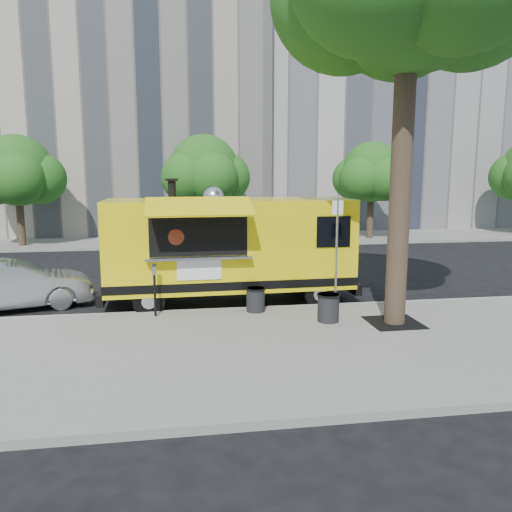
{
  "coord_description": "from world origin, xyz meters",
  "views": [
    {
      "loc": [
        -2.39,
        -13.53,
        3.62
      ],
      "look_at": [
        -0.27,
        0.0,
        1.37
      ],
      "focal_mm": 35.0,
      "sensor_mm": 36.0,
      "label": 1
    }
  ],
  "objects_px": {
    "food_truck": "(229,246)",
    "trash_bin_right": "(256,299)",
    "far_tree_c": "(372,172)",
    "parking_meter": "(154,283)",
    "far_tree_b": "(204,170)",
    "sign_post": "(337,245)",
    "trash_bin_left": "(328,307)",
    "sedan": "(12,286)",
    "far_tree_a": "(17,171)"
  },
  "relations": [
    {
      "from": "far_tree_a",
      "to": "sign_post",
      "type": "relative_size",
      "value": 1.79
    },
    {
      "from": "far_tree_a",
      "to": "food_truck",
      "type": "relative_size",
      "value": 0.75
    },
    {
      "from": "trash_bin_right",
      "to": "far_tree_a",
      "type": "bearing_deg",
      "value": 124.98
    },
    {
      "from": "parking_meter",
      "to": "trash_bin_left",
      "type": "height_order",
      "value": "parking_meter"
    },
    {
      "from": "far_tree_c",
      "to": "sedan",
      "type": "xyz_separation_m",
      "value": [
        -14.84,
        -12.01,
        -3.05
      ]
    },
    {
      "from": "far_tree_a",
      "to": "sedan",
      "type": "height_order",
      "value": "far_tree_a"
    },
    {
      "from": "far_tree_b",
      "to": "trash_bin_right",
      "type": "height_order",
      "value": "far_tree_b"
    },
    {
      "from": "trash_bin_left",
      "to": "trash_bin_right",
      "type": "bearing_deg",
      "value": 144.22
    },
    {
      "from": "far_tree_a",
      "to": "trash_bin_left",
      "type": "bearing_deg",
      "value": -53.03
    },
    {
      "from": "parking_meter",
      "to": "food_truck",
      "type": "height_order",
      "value": "food_truck"
    },
    {
      "from": "food_truck",
      "to": "trash_bin_right",
      "type": "xyz_separation_m",
      "value": [
        0.53,
        -1.47,
        -1.16
      ]
    },
    {
      "from": "far_tree_b",
      "to": "food_truck",
      "type": "xyz_separation_m",
      "value": [
        -0.02,
        -12.53,
        -2.2
      ]
    },
    {
      "from": "far_tree_b",
      "to": "food_truck",
      "type": "distance_m",
      "value": 12.72
    },
    {
      "from": "parking_meter",
      "to": "trash_bin_left",
      "type": "bearing_deg",
      "value": -14.87
    },
    {
      "from": "far_tree_c",
      "to": "sign_post",
      "type": "bearing_deg",
      "value": -114.81
    },
    {
      "from": "trash_bin_left",
      "to": "parking_meter",
      "type": "bearing_deg",
      "value": 165.13
    },
    {
      "from": "far_tree_b",
      "to": "parking_meter",
      "type": "distance_m",
      "value": 14.48
    },
    {
      "from": "parking_meter",
      "to": "food_truck",
      "type": "distance_m",
      "value": 2.58
    },
    {
      "from": "food_truck",
      "to": "sign_post",
      "type": "bearing_deg",
      "value": -35.22
    },
    {
      "from": "far_tree_a",
      "to": "sign_post",
      "type": "bearing_deg",
      "value": -50.17
    },
    {
      "from": "far_tree_a",
      "to": "trash_bin_right",
      "type": "xyz_separation_m",
      "value": [
        9.52,
        -13.6,
        -3.3
      ]
    },
    {
      "from": "parking_meter",
      "to": "trash_bin_left",
      "type": "relative_size",
      "value": 2.0
    },
    {
      "from": "far_tree_b",
      "to": "parking_meter",
      "type": "xyz_separation_m",
      "value": [
        -2.0,
        -14.05,
        -2.85
      ]
    },
    {
      "from": "far_tree_b",
      "to": "trash_bin_left",
      "type": "bearing_deg",
      "value": -82.13
    },
    {
      "from": "far_tree_c",
      "to": "parking_meter",
      "type": "distance_m",
      "value": 17.82
    },
    {
      "from": "far_tree_b",
      "to": "far_tree_c",
      "type": "distance_m",
      "value": 9.01
    },
    {
      "from": "parking_meter",
      "to": "food_truck",
      "type": "relative_size",
      "value": 0.19
    },
    {
      "from": "far_tree_c",
      "to": "sign_post",
      "type": "xyz_separation_m",
      "value": [
        -6.45,
        -13.95,
        -1.87
      ]
    },
    {
      "from": "parking_meter",
      "to": "sedan",
      "type": "xyz_separation_m",
      "value": [
        -3.84,
        1.74,
        -0.31
      ]
    },
    {
      "from": "far_tree_b",
      "to": "sign_post",
      "type": "xyz_separation_m",
      "value": [
        2.55,
        -14.25,
        -1.98
      ]
    },
    {
      "from": "far_tree_a",
      "to": "food_truck",
      "type": "height_order",
      "value": "far_tree_a"
    },
    {
      "from": "trash_bin_left",
      "to": "far_tree_b",
      "type": "bearing_deg",
      "value": 97.87
    },
    {
      "from": "far_tree_c",
      "to": "food_truck",
      "type": "relative_size",
      "value": 0.73
    },
    {
      "from": "far_tree_b",
      "to": "trash_bin_left",
      "type": "distance_m",
      "value": 15.64
    },
    {
      "from": "far_tree_b",
      "to": "trash_bin_left",
      "type": "xyz_separation_m",
      "value": [
        2.09,
        -15.14,
        -3.33
      ]
    },
    {
      "from": "sign_post",
      "to": "trash_bin_left",
      "type": "distance_m",
      "value": 1.67
    },
    {
      "from": "food_truck",
      "to": "trash_bin_right",
      "type": "distance_m",
      "value": 1.95
    },
    {
      "from": "food_truck",
      "to": "sedan",
      "type": "relative_size",
      "value": 1.75
    },
    {
      "from": "parking_meter",
      "to": "sedan",
      "type": "height_order",
      "value": "parking_meter"
    },
    {
      "from": "far_tree_a",
      "to": "far_tree_b",
      "type": "xyz_separation_m",
      "value": [
        9.0,
        0.4,
        0.06
      ]
    },
    {
      "from": "far_tree_c",
      "to": "trash_bin_right",
      "type": "relative_size",
      "value": 8.5
    },
    {
      "from": "sign_post",
      "to": "food_truck",
      "type": "relative_size",
      "value": 0.42
    },
    {
      "from": "sedan",
      "to": "trash_bin_left",
      "type": "height_order",
      "value": "sedan"
    },
    {
      "from": "far_tree_c",
      "to": "parking_meter",
      "type": "xyz_separation_m",
      "value": [
        -11.0,
        -13.75,
        -2.74
      ]
    },
    {
      "from": "far_tree_b",
      "to": "sign_post",
      "type": "distance_m",
      "value": 14.61
    },
    {
      "from": "far_tree_b",
      "to": "food_truck",
      "type": "height_order",
      "value": "far_tree_b"
    },
    {
      "from": "far_tree_b",
      "to": "far_tree_c",
      "type": "xyz_separation_m",
      "value": [
        9.0,
        -0.3,
        -0.12
      ]
    },
    {
      "from": "parking_meter",
      "to": "trash_bin_right",
      "type": "height_order",
      "value": "parking_meter"
    },
    {
      "from": "far_tree_b",
      "to": "sign_post",
      "type": "bearing_deg",
      "value": -79.85
    },
    {
      "from": "food_truck",
      "to": "far_tree_b",
      "type": "bearing_deg",
      "value": 88.51
    }
  ]
}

